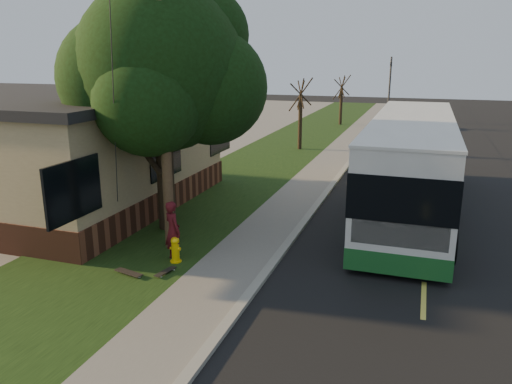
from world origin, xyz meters
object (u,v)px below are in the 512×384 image
(skateboard_spare, at_px, (129,273))
(dumpster, at_px, (91,178))
(skateboard_main, at_px, (165,272))
(distant_car, at_px, (406,119))
(transit_bus, at_px, (411,162))
(skateboarder, at_px, (173,231))
(fire_hydrant, at_px, (175,250))
(bare_tree_near, at_px, (300,115))
(leafy_tree, at_px, (163,71))
(bare_tree_far, at_px, (341,101))
(traffic_signal, at_px, (390,85))
(utility_pole, at_px, (163,93))

(skateboard_spare, distance_m, dumpster, 8.68)
(skateboard_main, bearing_deg, distant_car, 81.11)
(transit_bus, distance_m, skateboard_main, 10.02)
(skateboarder, xyz_separation_m, skateboard_spare, (-0.64, -1.31, -0.79))
(fire_hydrant, relative_size, skateboard_main, 0.98)
(fire_hydrant, height_order, distant_car, distant_car)
(bare_tree_near, distance_m, skateboard_spare, 19.27)
(bare_tree_near, xyz_separation_m, skateboard_main, (1.00, -18.79, -2.03))
(leafy_tree, height_order, bare_tree_far, leafy_tree)
(transit_bus, distance_m, skateboard_spare, 10.84)
(bare_tree_far, relative_size, skateboard_spare, 4.55)
(fire_hydrant, bearing_deg, leafy_tree, 120.67)
(distant_car, bearing_deg, skateboarder, -94.34)
(traffic_signal, height_order, skateboard_spare, traffic_signal)
(transit_bus, height_order, skateboarder, transit_bus)
(distant_car, bearing_deg, transit_bus, -82.15)
(traffic_signal, bearing_deg, skateboard_spare, -96.29)
(bare_tree_far, height_order, skateboard_main, bare_tree_far)
(bare_tree_far, relative_size, distant_car, 0.96)
(leafy_tree, bearing_deg, transit_bus, 31.33)
(fire_hydrant, height_order, traffic_signal, traffic_signal)
(traffic_signal, xyz_separation_m, skateboard_spare, (-3.88, -35.17, -3.03))
(distant_car, bearing_deg, fire_hydrant, -94.05)
(leafy_tree, xyz_separation_m, transit_bus, (7.47, 4.55, -3.30))
(fire_hydrant, height_order, skateboarder, skateboarder)
(leafy_tree, bearing_deg, utility_pole, -62.40)
(skateboard_spare, bearing_deg, bare_tree_far, 89.31)
(skateboarder, height_order, skateboard_main, skateboarder)
(fire_hydrant, distance_m, utility_pole, 4.37)
(bare_tree_near, relative_size, skateboard_main, 5.72)
(dumpster, bearing_deg, fire_hydrant, -38.27)
(utility_pole, xyz_separation_m, leafy_tree, (-0.87, 1.66, 0.54))
(fire_hydrant, height_order, skateboard_main, fire_hydrant)
(leafy_tree, relative_size, traffic_signal, 1.42)
(utility_pole, relative_size, dumpster, 4.52)
(leafy_tree, xyz_separation_m, bare_tree_far, (1.17, 27.35, -3.16))
(traffic_signal, height_order, skateboard_main, traffic_signal)
(fire_hydrant, height_order, dumpster, dumpster)
(skateboarder, relative_size, skateboard_main, 2.27)
(traffic_signal, xyz_separation_m, skateboard_main, (-3.00, -34.79, -3.04))
(transit_bus, bearing_deg, traffic_signal, 95.96)
(bare_tree_near, height_order, skateboard_main, bare_tree_near)
(leafy_tree, bearing_deg, bare_tree_near, 87.50)
(distant_car, bearing_deg, utility_pole, -95.73)
(leafy_tree, xyz_separation_m, skateboard_spare, (0.79, -3.81, -5.04))
(bare_tree_near, distance_m, distant_car, 13.16)
(utility_pole, relative_size, distant_car, 2.16)
(skateboard_main, relative_size, dumpster, 0.38)
(traffic_signal, relative_size, dumpster, 2.74)
(utility_pole, bearing_deg, skateboarder, -55.97)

